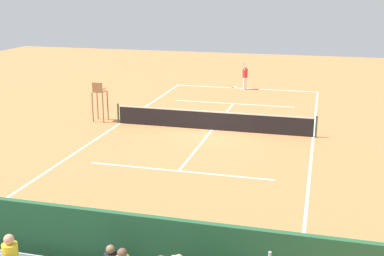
% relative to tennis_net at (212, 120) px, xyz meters
% --- Properties ---
extents(ground_plane, '(60.00, 60.00, 0.00)m').
position_rel_tennis_net_xyz_m(ground_plane, '(0.00, 0.00, -0.50)').
color(ground_plane, '#D17542').
extents(court_line_markings, '(10.10, 22.20, 0.01)m').
position_rel_tennis_net_xyz_m(court_line_markings, '(0.00, -0.04, -0.50)').
color(court_line_markings, white).
rests_on(court_line_markings, ground).
extents(tennis_net, '(10.30, 0.10, 1.07)m').
position_rel_tennis_net_xyz_m(tennis_net, '(0.00, 0.00, 0.00)').
color(tennis_net, black).
rests_on(tennis_net, ground).
extents(backdrop_wall, '(18.00, 0.16, 2.00)m').
position_rel_tennis_net_xyz_m(backdrop_wall, '(0.00, 14.00, 0.50)').
color(backdrop_wall, '#235633').
rests_on(backdrop_wall, ground).
extents(umpire_chair, '(0.67, 0.67, 2.14)m').
position_rel_tennis_net_xyz_m(umpire_chair, '(6.20, -0.13, 0.81)').
color(umpire_chair, olive).
rests_on(umpire_chair, ground).
extents(tennis_player, '(0.44, 0.56, 1.93)m').
position_rel_tennis_net_xyz_m(tennis_player, '(0.02, -10.71, 0.51)').
color(tennis_player, white).
rests_on(tennis_player, ground).
extents(tennis_racket, '(0.41, 0.57, 0.03)m').
position_rel_tennis_net_xyz_m(tennis_racket, '(0.82, -11.25, -0.49)').
color(tennis_racket, black).
rests_on(tennis_racket, ground).
extents(tennis_ball_near, '(0.07, 0.07, 0.07)m').
position_rel_tennis_net_xyz_m(tennis_ball_near, '(0.43, -9.98, -0.47)').
color(tennis_ball_near, '#CCDB33').
rests_on(tennis_ball_near, ground).
extents(tennis_ball_far, '(0.07, 0.07, 0.07)m').
position_rel_tennis_net_xyz_m(tennis_ball_far, '(1.31, -7.43, -0.47)').
color(tennis_ball_far, '#CCDB33').
rests_on(tennis_ball_far, ground).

